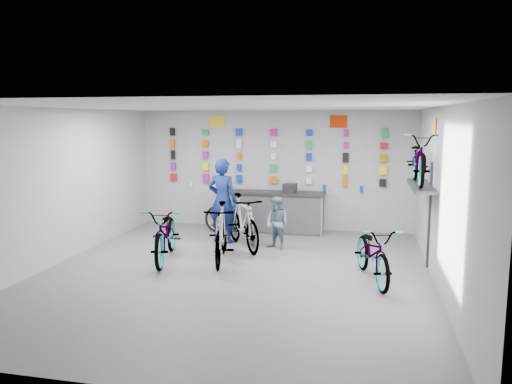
% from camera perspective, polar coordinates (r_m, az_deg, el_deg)
% --- Properties ---
extents(floor, '(8.00, 8.00, 0.00)m').
position_cam_1_polar(floor, '(9.19, -2.57, -9.32)').
color(floor, '#55555A').
rests_on(floor, ground).
extents(ceiling, '(8.00, 8.00, 0.00)m').
position_cam_1_polar(ceiling, '(8.76, -2.70, 9.73)').
color(ceiling, white).
rests_on(ceiling, wall_back).
extents(wall_back, '(7.00, 0.00, 7.00)m').
position_cam_1_polar(wall_back, '(12.72, 2.06, 2.55)').
color(wall_back, '#ABABAD').
rests_on(wall_back, floor).
extents(wall_front, '(7.00, 0.00, 7.00)m').
position_cam_1_polar(wall_front, '(5.17, -14.30, -6.39)').
color(wall_front, '#ABABAD').
rests_on(wall_front, floor).
extents(wall_left, '(0.00, 8.00, 8.00)m').
position_cam_1_polar(wall_left, '(10.32, -21.75, 0.59)').
color(wall_left, '#ABABAD').
rests_on(wall_left, floor).
extents(wall_right, '(0.00, 8.00, 8.00)m').
position_cam_1_polar(wall_right, '(8.64, 20.41, -0.76)').
color(wall_right, '#ABABAD').
rests_on(wall_right, floor).
extents(counter, '(2.70, 0.66, 1.00)m').
position_cam_1_polar(counter, '(12.42, 1.65, -2.31)').
color(counter, black).
rests_on(counter, floor).
extents(merch_wall, '(5.57, 0.08, 1.57)m').
position_cam_1_polar(merch_wall, '(12.62, 2.15, 3.84)').
color(merch_wall, red).
rests_on(merch_wall, wall_back).
extents(wall_bracket, '(0.39, 1.90, 2.00)m').
position_cam_1_polar(wall_bracket, '(9.80, 18.46, 0.16)').
color(wall_bracket, '#333338').
rests_on(wall_bracket, wall_right).
extents(sign_left, '(0.42, 0.02, 0.30)m').
position_cam_1_polar(sign_left, '(12.99, -4.51, 8.05)').
color(sign_left, yellow).
rests_on(sign_left, wall_back).
extents(sign_right, '(0.42, 0.02, 0.30)m').
position_cam_1_polar(sign_right, '(12.45, 9.40, 7.94)').
color(sign_right, red).
rests_on(sign_right, wall_back).
extents(sign_side, '(0.02, 0.40, 0.30)m').
position_cam_1_polar(sign_side, '(9.73, 19.68, 7.06)').
color(sign_side, yellow).
rests_on(sign_side, wall_right).
extents(bike_left, '(1.18, 2.19, 1.09)m').
position_cam_1_polar(bike_left, '(10.05, -10.21, -4.66)').
color(bike_left, gray).
rests_on(bike_left, floor).
extents(bike_center, '(0.91, 2.00, 1.16)m').
position_cam_1_polar(bike_center, '(9.76, -4.03, -4.74)').
color(bike_center, gray).
rests_on(bike_center, floor).
extents(bike_right, '(1.14, 2.01, 1.00)m').
position_cam_1_polar(bike_right, '(8.91, 13.24, -6.76)').
color(bike_right, gray).
rests_on(bike_right, floor).
extents(bike_service, '(1.51, 1.93, 1.17)m').
position_cam_1_polar(bike_service, '(10.77, -1.49, -3.45)').
color(bike_service, gray).
rests_on(bike_service, floor).
extents(bike_wall, '(0.63, 1.80, 0.95)m').
position_cam_1_polar(bike_wall, '(9.73, 18.16, 3.61)').
color(bike_wall, gray).
rests_on(bike_wall, wall_bracket).
extents(clerk, '(0.76, 0.56, 1.91)m').
position_cam_1_polar(clerk, '(11.29, -3.85, -0.99)').
color(clerk, '#0F1C50').
rests_on(clerk, floor).
extents(customer, '(0.70, 0.66, 1.15)m').
position_cam_1_polar(customer, '(10.71, 2.43, -3.58)').
color(customer, slate).
rests_on(customer, floor).
extents(spare_wheel, '(0.68, 0.19, 0.68)m').
position_cam_1_polar(spare_wheel, '(12.39, -4.37, -3.07)').
color(spare_wheel, black).
rests_on(spare_wheel, floor).
extents(register, '(0.34, 0.36, 0.22)m').
position_cam_1_polar(register, '(12.25, 3.89, 0.48)').
color(register, black).
rests_on(register, counter).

